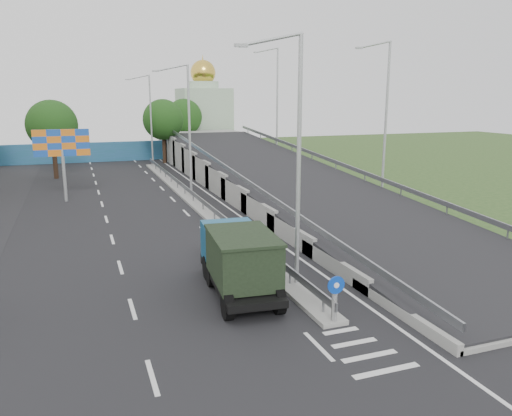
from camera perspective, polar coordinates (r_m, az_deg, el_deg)
name	(u,v)px	position (r m, az deg, el deg)	size (l,w,h in m)	color
ground	(368,356)	(16.55, 12.64, -16.13)	(160.00, 160.00, 0.00)	#2D4C1E
road_surface	(163,219)	(33.44, -10.63, -1.22)	(26.00, 90.00, 0.04)	black
median	(193,202)	(37.80, -7.16, 0.66)	(1.00, 44.00, 0.20)	gray
overpass_ramp	(285,175)	(39.79, 3.37, 3.75)	(10.00, 50.00, 3.50)	gray
median_guardrail	(193,194)	(37.67, -7.19, 1.62)	(0.09, 44.00, 0.71)	gray
sign_bollard	(335,298)	(17.78, 9.00, -10.18)	(0.64, 0.23, 1.67)	black
lamp_post_near	(295,150)	(19.98, 4.43, 6.65)	(2.74, 0.18, 10.08)	#B2B5B7
lamp_post_mid	(187,124)	(39.02, -7.90, 9.47)	(2.74, 0.18, 10.08)	#B2B5B7
lamp_post_far	(149,115)	(58.71, -12.11, 10.34)	(2.74, 0.18, 10.08)	#B2B5B7
blue_wall	(110,152)	(64.57, -16.31, 6.19)	(30.00, 0.50, 2.40)	#22657E
church	(204,114)	(74.38, -5.97, 10.58)	(7.00, 7.00, 13.80)	#B2CCAD
billboard	(62,147)	(40.27, -21.31, 6.52)	(4.00, 0.24, 5.50)	#B2B5B7
tree_left_mid	(52,125)	(52.20, -22.30, 8.74)	(4.80, 4.80, 7.60)	black
tree_median_far	(163,120)	(61.00, -10.57, 9.88)	(4.80, 4.80, 7.60)	black
tree_ramp_far	(184,117)	(68.61, -8.22, 10.25)	(4.80, 4.80, 7.60)	black
dump_truck	(238,258)	(20.32, -2.02, -5.68)	(2.79, 6.30, 2.70)	black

